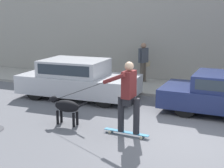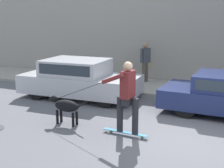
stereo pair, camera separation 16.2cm
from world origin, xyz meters
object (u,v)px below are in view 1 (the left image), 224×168
(parked_car_0, at_px, (78,79))
(dog, at_px, (66,107))
(pedestrian_with_bag, at_px, (143,60))
(skateboarder, at_px, (128,94))

(parked_car_0, bearing_deg, dog, -69.85)
(dog, relative_size, pedestrian_with_bag, 0.71)
(dog, distance_m, pedestrian_with_bag, 5.51)
(parked_car_0, height_order, dog, parked_car_0)
(dog, xyz_separation_m, pedestrian_with_bag, (0.39, 5.47, 0.50))
(parked_car_0, relative_size, pedestrian_with_bag, 2.56)
(dog, bearing_deg, parked_car_0, -65.24)
(pedestrian_with_bag, bearing_deg, parked_car_0, -95.33)
(skateboarder, distance_m, pedestrian_with_bag, 5.73)
(dog, bearing_deg, pedestrian_with_bag, -91.66)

